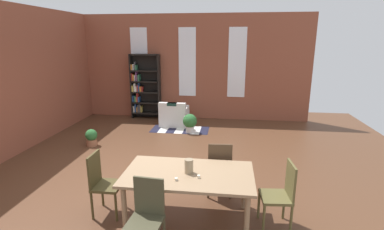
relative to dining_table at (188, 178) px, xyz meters
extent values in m
plane|color=brown|center=(-0.84, 1.30, -0.66)|extent=(11.16, 11.16, 0.00)
cube|color=brown|center=(-0.84, 5.66, 1.00)|extent=(7.74, 0.12, 3.33)
cube|color=white|center=(-2.41, 5.59, 1.17)|extent=(0.55, 0.02, 2.16)
cube|color=white|center=(-0.84, 5.59, 1.17)|extent=(0.55, 0.02, 2.16)
cube|color=white|center=(0.73, 5.59, 1.17)|extent=(0.55, 0.02, 2.16)
cube|color=#977858|center=(0.00, 0.00, 0.06)|extent=(1.81, 1.01, 0.04)
cylinder|color=#977858|center=(-0.80, -0.41, -0.31)|extent=(0.07, 0.07, 0.70)
cylinder|color=#977858|center=(0.80, -0.41, -0.31)|extent=(0.07, 0.07, 0.70)
cylinder|color=#977858|center=(-0.80, 0.41, -0.31)|extent=(0.07, 0.07, 0.70)
cylinder|color=#977858|center=(0.80, 0.41, -0.31)|extent=(0.07, 0.07, 0.70)
cylinder|color=#998466|center=(0.01, 0.00, 0.18)|extent=(0.12, 0.12, 0.20)
cylinder|color=silver|center=(0.16, -0.13, 0.10)|extent=(0.04, 0.04, 0.04)
cylinder|color=silver|center=(-0.03, 0.04, 0.10)|extent=(0.04, 0.04, 0.05)
cylinder|color=silver|center=(-0.13, -0.24, 0.10)|extent=(0.04, 0.04, 0.04)
cube|color=#4A3623|center=(0.41, 0.81, -0.21)|extent=(0.42, 0.42, 0.04)
cube|color=#4A3623|center=(0.42, 0.62, 0.04)|extent=(0.38, 0.05, 0.50)
cylinder|color=#4A3623|center=(0.58, 1.00, -0.44)|extent=(0.04, 0.04, 0.43)
cylinder|color=#4A3623|center=(0.22, 0.98, -0.44)|extent=(0.04, 0.04, 0.43)
cylinder|color=#4A3623|center=(0.60, 0.64, -0.44)|extent=(0.04, 0.04, 0.43)
cylinder|color=#4A3623|center=(0.24, 0.62, -0.44)|extent=(0.04, 0.04, 0.43)
cube|color=#453C1E|center=(-1.20, 0.00, -0.21)|extent=(0.41, 0.41, 0.04)
cube|color=#453C1E|center=(-1.39, 0.00, 0.04)|extent=(0.04, 0.38, 0.50)
cylinder|color=#453C1E|center=(-1.02, -0.18, -0.44)|extent=(0.04, 0.04, 0.43)
cylinder|color=#453C1E|center=(-1.03, 0.18, -0.44)|extent=(0.04, 0.04, 0.43)
cylinder|color=#453C1E|center=(-1.38, -0.18, -0.44)|extent=(0.04, 0.04, 0.43)
cylinder|color=#453C1E|center=(-1.39, 0.18, -0.44)|extent=(0.04, 0.04, 0.43)
cube|color=brown|center=(1.20, 0.00, -0.21)|extent=(0.43, 0.43, 0.04)
cube|color=brown|center=(1.39, 0.02, 0.04)|extent=(0.06, 0.38, 0.50)
cylinder|color=brown|center=(1.01, 0.16, -0.44)|extent=(0.04, 0.04, 0.43)
cylinder|color=brown|center=(1.04, -0.20, -0.44)|extent=(0.04, 0.04, 0.43)
cylinder|color=brown|center=(1.37, 0.20, -0.44)|extent=(0.04, 0.04, 0.43)
cylinder|color=brown|center=(1.40, -0.16, -0.44)|extent=(0.04, 0.04, 0.43)
cube|color=#43402B|center=(-0.41, -0.81, -0.21)|extent=(0.43, 0.43, 0.04)
cube|color=#43402B|center=(-0.39, -0.62, 0.04)|extent=(0.38, 0.06, 0.50)
cylinder|color=#43402B|center=(-0.57, -0.61, -0.44)|extent=(0.04, 0.04, 0.43)
cube|color=black|center=(-2.64, 5.39, 0.39)|extent=(0.04, 0.31, 2.09)
cube|color=black|center=(-1.73, 5.39, 0.39)|extent=(0.04, 0.31, 2.09)
cube|color=black|center=(-2.19, 5.54, 0.39)|extent=(0.95, 0.01, 2.09)
cube|color=black|center=(-2.19, 5.39, -0.48)|extent=(0.91, 0.31, 0.04)
cube|color=white|center=(-2.60, 5.39, -0.36)|extent=(0.05, 0.18, 0.21)
cube|color=#284C8C|center=(-2.54, 5.39, -0.32)|extent=(0.03, 0.23, 0.29)
cube|color=orange|center=(-2.50, 5.39, -0.38)|extent=(0.03, 0.17, 0.17)
cube|color=#4C4C51|center=(-2.45, 5.39, -0.34)|extent=(0.04, 0.19, 0.26)
cube|color=#4C4C51|center=(-2.40, 5.39, -0.32)|extent=(0.03, 0.19, 0.28)
cube|color=gold|center=(-2.35, 5.39, -0.36)|extent=(0.03, 0.17, 0.22)
cube|color=black|center=(-2.19, 5.39, -0.14)|extent=(0.91, 0.31, 0.04)
cube|color=#284C8C|center=(-2.60, 5.39, -0.01)|extent=(0.04, 0.21, 0.21)
cube|color=#33724C|center=(-2.55, 5.39, -0.02)|extent=(0.05, 0.17, 0.20)
cube|color=gold|center=(-2.50, 5.39, -0.04)|extent=(0.03, 0.19, 0.16)
cube|color=#B22D28|center=(-2.47, 5.39, 0.03)|extent=(0.04, 0.20, 0.29)
cube|color=#284C8C|center=(-2.42, 5.39, -0.03)|extent=(0.04, 0.21, 0.17)
cube|color=black|center=(-2.19, 5.39, 0.21)|extent=(0.91, 0.31, 0.04)
cube|color=gold|center=(-2.60, 5.39, 0.33)|extent=(0.05, 0.26, 0.20)
cube|color=white|center=(-2.54, 5.39, 0.37)|extent=(0.05, 0.19, 0.27)
cube|color=white|center=(-2.49, 5.39, 0.32)|extent=(0.04, 0.25, 0.17)
cube|color=#B22D28|center=(-2.44, 5.39, 0.34)|extent=(0.03, 0.20, 0.21)
cube|color=#284C8C|center=(-2.41, 5.39, 0.37)|extent=(0.03, 0.17, 0.28)
cube|color=orange|center=(-2.35, 5.39, 0.32)|extent=(0.05, 0.20, 0.17)
cube|color=#B22D28|center=(-2.29, 5.39, 0.31)|extent=(0.03, 0.16, 0.16)
cube|color=black|center=(-2.19, 5.39, 0.56)|extent=(0.91, 0.31, 0.04)
cube|color=#B22D28|center=(-2.61, 5.39, 0.70)|extent=(0.03, 0.23, 0.24)
cube|color=orange|center=(-2.56, 5.39, 0.69)|extent=(0.04, 0.22, 0.21)
cube|color=white|center=(-2.52, 5.39, 0.67)|extent=(0.03, 0.20, 0.18)
cube|color=#8C4C8C|center=(-2.47, 5.39, 0.73)|extent=(0.04, 0.16, 0.29)
cube|color=#4C4C51|center=(-2.43, 5.39, 0.68)|extent=(0.03, 0.20, 0.20)
cube|color=#33724C|center=(-2.38, 5.39, 0.68)|extent=(0.04, 0.23, 0.20)
cube|color=black|center=(-2.19, 5.39, 0.91)|extent=(0.91, 0.31, 0.04)
cube|color=orange|center=(-2.60, 5.39, 1.02)|extent=(0.04, 0.24, 0.18)
cube|color=white|center=(-2.55, 5.39, 1.02)|extent=(0.03, 0.19, 0.19)
cube|color=#4C4C51|center=(-2.51, 5.39, 1.06)|extent=(0.03, 0.17, 0.26)
cube|color=#33724C|center=(-2.46, 5.39, 1.01)|extent=(0.05, 0.19, 0.16)
cube|color=black|center=(-2.19, 5.39, 1.42)|extent=(0.91, 0.31, 0.04)
cube|color=silver|center=(-1.11, 4.75, -0.46)|extent=(0.81, 0.81, 0.40)
cube|color=silver|center=(-1.12, 4.43, -0.08)|extent=(0.80, 0.17, 0.35)
cube|color=silver|center=(-0.77, 4.74, -0.18)|extent=(0.13, 0.72, 0.15)
cube|color=silver|center=(-1.45, 4.75, -0.18)|extent=(0.13, 0.72, 0.15)
cube|color=#19382D|center=(-1.12, 4.43, 0.05)|extent=(0.28, 0.18, 0.08)
cylinder|color=#9E6042|center=(-2.79, 2.67, -0.58)|extent=(0.26, 0.26, 0.16)
sphere|color=#2D6B33|center=(-2.79, 2.67, -0.38)|extent=(0.28, 0.28, 0.28)
cylinder|color=silver|center=(-0.54, 4.01, -0.57)|extent=(0.23, 0.23, 0.18)
sphere|color=#2D6B33|center=(-0.54, 4.01, -0.32)|extent=(0.39, 0.39, 0.39)
cube|color=#1E1E33|center=(-1.57, 4.25, -0.66)|extent=(0.24, 0.77, 0.01)
cube|color=white|center=(-1.34, 4.25, -0.66)|extent=(0.24, 0.77, 0.01)
cube|color=#1E1E33|center=(-1.10, 4.25, -0.66)|extent=(0.24, 0.77, 0.01)
cube|color=white|center=(-0.86, 4.25, -0.66)|extent=(0.24, 0.77, 0.01)
cube|color=#1E1E33|center=(-0.62, 4.25, -0.66)|extent=(0.24, 0.77, 0.01)
cube|color=white|center=(-0.39, 4.25, -0.66)|extent=(0.24, 0.77, 0.01)
cube|color=#1E1E33|center=(-0.15, 4.25, -0.66)|extent=(0.24, 0.77, 0.01)
camera|label=1|loc=(0.53, -3.66, 1.88)|focal=27.02mm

